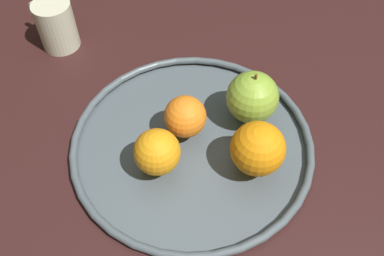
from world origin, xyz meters
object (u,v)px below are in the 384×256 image
at_px(apple, 252,97).
at_px(ambient_mug, 55,25).
at_px(orange_center, 185,117).
at_px(orange_back_right, 157,152).
at_px(fruit_bowl, 192,143).
at_px(orange_front_right, 258,149).

bearing_deg(apple, ambient_mug, 7.10).
xyz_separation_m(apple, orange_center, (0.07, 0.09, -0.01)).
relative_size(orange_back_right, ambient_mug, 0.64).
relative_size(fruit_bowl, apple, 4.20).
relative_size(apple, orange_front_right, 1.13).
distance_m(apple, orange_back_right, 0.17).
height_order(orange_center, orange_back_right, orange_back_right).
bearing_deg(orange_center, fruit_bowl, 153.82).
distance_m(apple, orange_front_right, 0.10).
bearing_deg(ambient_mug, orange_center, 173.37).
bearing_deg(apple, orange_front_right, 125.76).
bearing_deg(orange_center, ambient_mug, -6.63).
bearing_deg(fruit_bowl, orange_back_right, 78.82).
xyz_separation_m(fruit_bowl, ambient_mug, (0.35, -0.05, 0.04)).
distance_m(orange_center, ambient_mug, 0.33).
bearing_deg(ambient_mug, fruit_bowl, 172.14).
height_order(orange_center, orange_front_right, orange_front_right).
bearing_deg(orange_back_right, apple, -109.76).
relative_size(apple, orange_center, 1.38).
distance_m(fruit_bowl, orange_center, 0.05).
bearing_deg(orange_front_right, orange_center, 4.24).
bearing_deg(orange_front_right, orange_back_right, 36.74).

